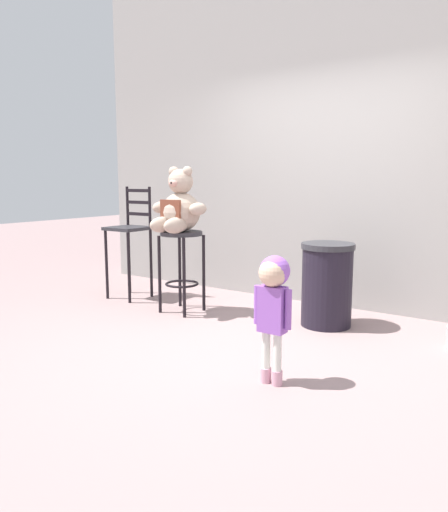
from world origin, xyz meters
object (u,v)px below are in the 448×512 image
at_px(trash_bin, 327,284).
at_px(bar_chair_empty, 130,235).
at_px(bar_stool_with_teddy, 182,254).
at_px(child_walking, 273,292).
at_px(teddy_bear, 179,208).

xyz_separation_m(trash_bin, bar_chair_empty, (-2.25, -0.22, 0.33)).
relative_size(bar_stool_with_teddy, trash_bin, 1.08).
relative_size(child_walking, trash_bin, 1.11).
height_order(teddy_bear, trash_bin, teddy_bear).
bearing_deg(trash_bin, child_walking, -80.94).
distance_m(bar_stool_with_teddy, child_walking, 1.92).
bearing_deg(trash_bin, bar_chair_empty, -174.52).
bearing_deg(teddy_bear, trash_bin, 16.14).
distance_m(child_walking, bar_chair_empty, 2.76).
bearing_deg(teddy_bear, bar_stool_with_teddy, 90.00).
relative_size(bar_stool_with_teddy, teddy_bear, 1.29).
bearing_deg(teddy_bear, child_walking, -32.21).
height_order(teddy_bear, child_walking, teddy_bear).
relative_size(trash_bin, bar_chair_empty, 0.61).
relative_size(teddy_bear, bar_chair_empty, 0.51).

